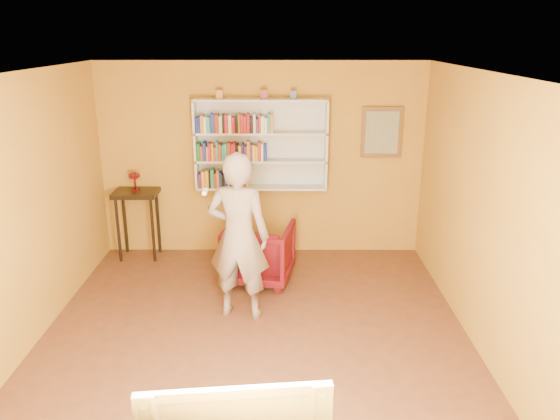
# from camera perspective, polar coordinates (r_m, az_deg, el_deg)

# --- Properties ---
(room_shell) EXTENTS (5.30, 5.80, 2.88)m
(room_shell) POSITION_cam_1_polar(r_m,az_deg,el_deg) (5.37, -2.83, -4.21)
(room_shell) COLOR #4F2C19
(room_shell) RESTS_ON ground
(bookshelf) EXTENTS (1.80, 0.29, 1.23)m
(bookshelf) POSITION_cam_1_polar(r_m,az_deg,el_deg) (7.52, -1.98, 6.89)
(bookshelf) COLOR silver
(bookshelf) RESTS_ON room_shell
(books_row_lower) EXTENTS (0.68, 0.18, 0.26)m
(books_row_lower) POSITION_cam_1_polar(r_m,az_deg,el_deg) (7.55, -5.93, 3.24)
(books_row_lower) COLOR #592061
(books_row_lower) RESTS_ON bookshelf
(books_row_middle) EXTENTS (0.94, 0.19, 0.27)m
(books_row_middle) POSITION_cam_1_polar(r_m,az_deg,el_deg) (7.45, -5.03, 6.08)
(books_row_middle) COLOR #166422
(books_row_middle) RESTS_ON bookshelf
(books_row_upper) EXTENTS (1.03, 0.19, 0.26)m
(books_row_upper) POSITION_cam_1_polar(r_m,az_deg,el_deg) (7.38, -4.72, 8.97)
(books_row_upper) COLOR navy
(books_row_upper) RESTS_ON bookshelf
(ornament_left) EXTENTS (0.08, 0.08, 0.12)m
(ornament_left) POSITION_cam_1_polar(r_m,az_deg,el_deg) (7.40, -6.32, 11.93)
(ornament_left) COLOR #BD7336
(ornament_left) RESTS_ON bookshelf
(ornament_centre) EXTENTS (0.09, 0.09, 0.12)m
(ornament_centre) POSITION_cam_1_polar(r_m,az_deg,el_deg) (7.35, -1.68, 12.02)
(ornament_centre) COLOR maroon
(ornament_centre) RESTS_ON bookshelf
(ornament_right) EXTENTS (0.08, 0.08, 0.11)m
(ornament_right) POSITION_cam_1_polar(r_m,az_deg,el_deg) (7.35, 1.40, 11.97)
(ornament_right) COLOR #4A597C
(ornament_right) RESTS_ON bookshelf
(framed_painting) EXTENTS (0.55, 0.05, 0.70)m
(framed_painting) POSITION_cam_1_polar(r_m,az_deg,el_deg) (7.66, 10.59, 7.99)
(framed_painting) COLOR brown
(framed_painting) RESTS_ON room_shell
(console_table) EXTENTS (0.60, 0.45, 0.97)m
(console_table) POSITION_cam_1_polar(r_m,az_deg,el_deg) (7.81, -14.75, 0.76)
(console_table) COLOR black
(console_table) RESTS_ON ground
(ruby_lustre) EXTENTS (0.17, 0.17, 0.26)m
(ruby_lustre) POSITION_cam_1_polar(r_m,az_deg,el_deg) (7.72, -14.96, 3.30)
(ruby_lustre) COLOR maroon
(ruby_lustre) RESTS_ON console_table
(armchair) EXTENTS (0.96, 0.97, 0.76)m
(armchair) POSITION_cam_1_polar(r_m,az_deg,el_deg) (6.97, -2.21, -4.45)
(armchair) COLOR #47050E
(armchair) RESTS_ON ground
(person) EXTENTS (0.75, 0.56, 1.88)m
(person) POSITION_cam_1_polar(r_m,az_deg,el_deg) (5.94, -4.36, -2.80)
(person) COLOR #7E6A5C
(person) RESTS_ON ground
(game_remote) EXTENTS (0.04, 0.15, 0.04)m
(game_remote) POSITION_cam_1_polar(r_m,az_deg,el_deg) (5.44, -7.83, 1.92)
(game_remote) COLOR white
(game_remote) RESTS_ON person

